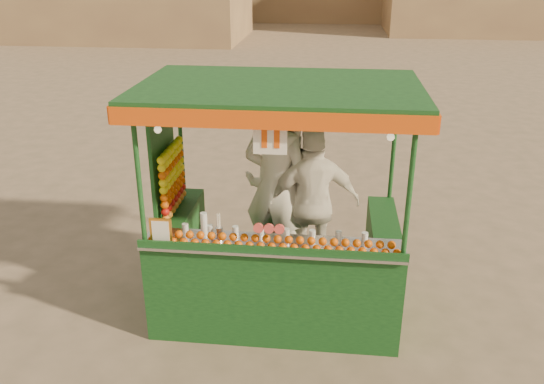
# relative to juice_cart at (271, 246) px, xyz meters

# --- Properties ---
(ground) EXTENTS (90.00, 90.00, 0.00)m
(ground) POSITION_rel_juice_cart_xyz_m (0.48, 0.35, -0.76)
(ground) COLOR brown
(ground) RESTS_ON ground
(juice_cart) EXTENTS (2.59, 1.68, 2.35)m
(juice_cart) POSITION_rel_juice_cart_xyz_m (0.00, 0.00, 0.00)
(juice_cart) COLOR #0F3717
(juice_cart) RESTS_ON ground
(vendor_left) EXTENTS (0.83, 0.68, 1.96)m
(vendor_left) POSITION_rel_juice_cart_xyz_m (0.02, 0.35, 0.50)
(vendor_left) COLOR silver
(vendor_left) RESTS_ON ground
(vendor_middle) EXTENTS (0.92, 0.75, 1.75)m
(vendor_middle) POSITION_rel_juice_cart_xyz_m (0.06, 0.61, 0.39)
(vendor_middle) COLOR silver
(vendor_middle) RESTS_ON ground
(vendor_right) EXTENTS (1.03, 0.61, 1.64)m
(vendor_right) POSITION_rel_juice_cart_xyz_m (0.40, 0.32, 0.33)
(vendor_right) COLOR white
(vendor_right) RESTS_ON ground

